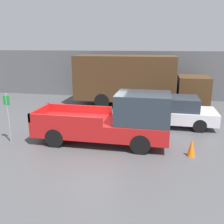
{
  "coord_description": "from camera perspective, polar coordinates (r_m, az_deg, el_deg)",
  "views": [
    {
      "loc": [
        2.77,
        -10.34,
        4.22
      ],
      "look_at": [
        0.6,
        0.69,
        1.14
      ],
      "focal_mm": 40.0,
      "sensor_mm": 36.0,
      "label": 1
    }
  ],
  "objects": [
    {
      "name": "car",
      "position": [
        13.58,
        13.02,
        0.27
      ],
      "size": [
        4.83,
        1.99,
        1.55
      ],
      "color": "silver",
      "rests_on": "ground"
    },
    {
      "name": "ground_plane",
      "position": [
        11.51,
        -3.6,
        -6.21
      ],
      "size": [
        60.0,
        60.0,
        0.0
      ],
      "primitive_type": "plane",
      "color": "#4C4C4F"
    },
    {
      "name": "delivery_truck",
      "position": [
        17.3,
        5.11,
        7.41
      ],
      "size": [
        8.91,
        2.58,
        3.46
      ],
      "color": "#472D19",
      "rests_on": "ground"
    },
    {
      "name": "traffic_cone",
      "position": [
        10.18,
        17.72,
        -7.8
      ],
      "size": [
        0.31,
        0.31,
        0.69
      ],
      "color": "orange",
      "rests_on": "ground"
    },
    {
      "name": "parking_sign",
      "position": [
        11.7,
        -22.66,
        -0.64
      ],
      "size": [
        0.3,
        0.07,
        2.19
      ],
      "color": "gray",
      "rests_on": "ground"
    },
    {
      "name": "pickup_truck",
      "position": [
        10.68,
        0.69,
        -1.94
      ],
      "size": [
        5.79,
        1.97,
        2.27
      ],
      "color": "red",
      "rests_on": "ground"
    },
    {
      "name": "building_wall",
      "position": [
        20.09,
        3.18,
        8.52
      ],
      "size": [
        28.0,
        0.15,
        3.7
      ],
      "color": "#56565B",
      "rests_on": "ground"
    }
  ]
}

